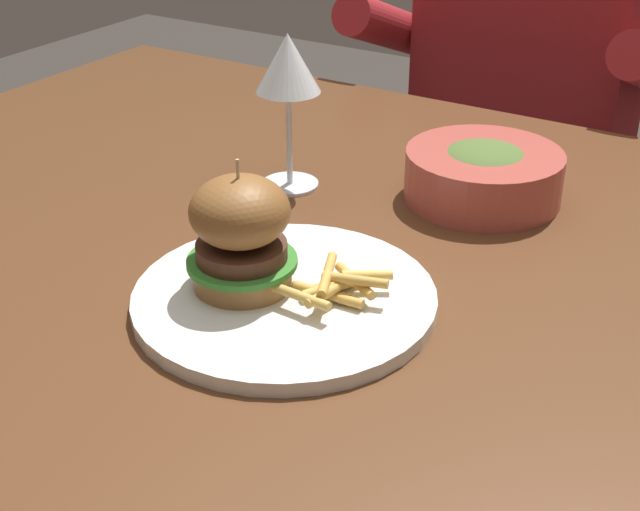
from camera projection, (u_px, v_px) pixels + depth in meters
dining_table at (336, 308)px, 0.97m from camera, size 1.39×0.97×0.74m
main_plate at (285, 298)px, 0.82m from camera, size 0.28×0.28×0.01m
burger_sandwich at (241, 233)px, 0.81m from camera, size 0.10×0.10×0.13m
fries_pile at (334, 286)px, 0.80m from camera, size 0.10×0.10×0.03m
wine_glass at (288, 70)px, 1.00m from camera, size 0.07×0.07×0.18m
soup_bowl at (483, 174)px, 1.02m from camera, size 0.18×0.18×0.06m
diner_person at (518, 155)px, 1.61m from camera, size 0.51×0.36×1.18m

